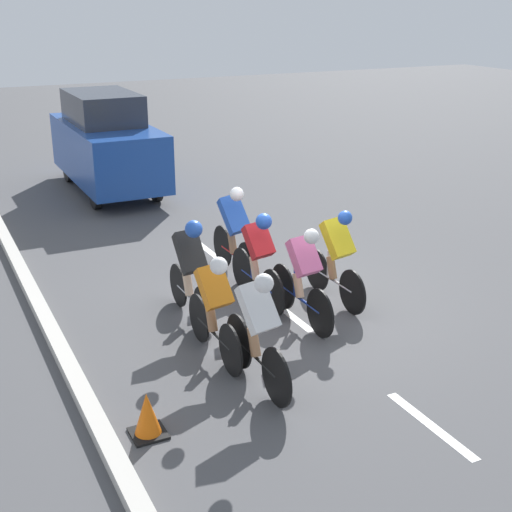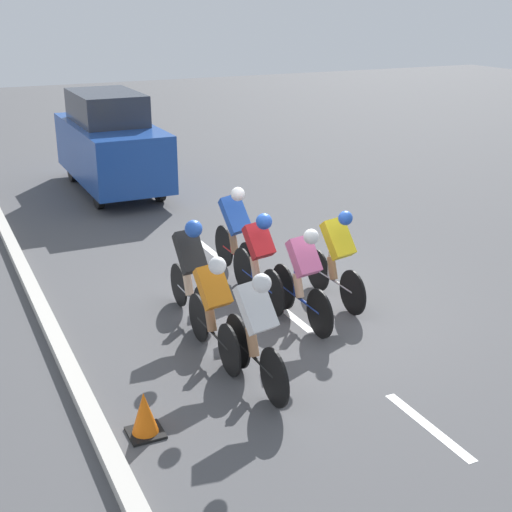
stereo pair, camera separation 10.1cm
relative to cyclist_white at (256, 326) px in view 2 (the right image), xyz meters
The scene contains 14 objects.
ground_plane 2.41m from the cyclist_white, 125.17° to the right, with size 60.00×60.00×0.00m, color #4C4C4F.
lane_stripe_near 2.14m from the cyclist_white, 131.05° to the left, with size 0.12×1.40×0.01m, color white.
lane_stripe_mid 2.28m from the cyclist_white, 127.68° to the right, with size 0.12×1.40×0.01m, color white.
lane_stripe_far 5.13m from the cyclist_white, 104.98° to the right, with size 0.12×1.40×0.01m, color white.
curb 2.64m from the cyclist_white, 41.90° to the right, with size 0.20×27.73×0.14m, color beige.
cyclist_white is the anchor object (origin of this frame).
cyclist_pink 1.85m from the cyclist_white, 135.72° to the right, with size 0.37×1.71×1.46m.
cyclist_red 2.39m from the cyclist_white, 116.46° to the right, with size 0.37×1.70×1.47m.
cyclist_blue 3.51m from the cyclist_white, 110.15° to the right, with size 0.41×1.67×1.56m.
cyclist_black 2.06m from the cyclist_white, 89.56° to the right, with size 0.36×1.60×1.54m.
cyclist_yellow 2.70m from the cyclist_white, 141.29° to the right, with size 0.38×1.64×1.50m.
cyclist_orange 0.87m from the cyclist_white, 78.74° to the right, with size 0.37×1.66×1.45m.
support_car 9.65m from the cyclist_white, 95.12° to the right, with size 1.70×4.30×2.26m.
traffic_cone 1.58m from the cyclist_white, 13.59° to the left, with size 0.36×0.36×0.49m.
Camera 2 is at (4.44, 8.42, 4.28)m, focal length 50.00 mm.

